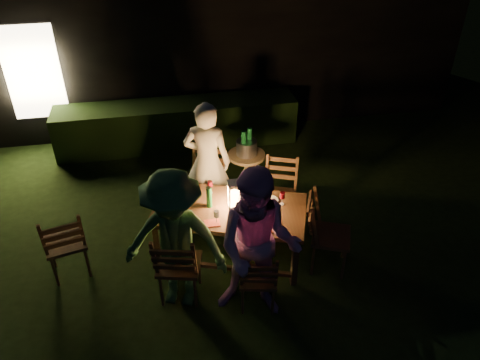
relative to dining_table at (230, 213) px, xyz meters
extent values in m
plane|color=black|center=(0.08, -0.69, -0.69)|extent=(40.00, 40.00, 0.00)
cube|color=black|center=(0.08, 5.51, 0.91)|extent=(10.00, 4.00, 3.20)
cube|color=#FFE5B2|center=(-2.72, 3.52, 0.66)|extent=(0.90, 0.06, 1.60)
cube|color=black|center=(-0.42, 3.06, -0.29)|extent=(4.20, 0.70, 0.80)
cube|color=#4D2B19|center=(0.00, 0.00, 0.05)|extent=(2.04, 1.48, 0.06)
cube|color=#4D2B19|center=(-0.92, -0.07, -0.35)|extent=(0.07, 0.07, 0.68)
cube|color=#4D2B19|center=(-0.66, 0.64, -0.35)|extent=(0.07, 0.07, 0.68)
cube|color=#4D2B19|center=(0.66, -0.64, -0.35)|extent=(0.07, 0.07, 0.68)
cube|color=#4D2B19|center=(0.92, 0.07, -0.35)|extent=(0.07, 0.07, 0.68)
cube|color=#4D2B19|center=(-0.68, -0.55, -0.21)|extent=(0.57, 0.55, 0.04)
cube|color=#4D2B19|center=(-0.73, -0.75, 0.09)|extent=(0.50, 0.27, 0.55)
cube|color=#4D2B19|center=(0.17, -0.86, -0.27)|extent=(0.48, 0.47, 0.04)
cube|color=#4D2B19|center=(0.13, -1.03, -0.01)|extent=(0.43, 0.22, 0.48)
cube|color=#4D2B19|center=(-0.17, 0.86, -0.21)|extent=(0.58, 0.56, 0.04)
cube|color=#4D2B19|center=(-0.11, 1.05, 0.08)|extent=(0.49, 0.29, 0.55)
cube|color=#4D2B19|center=(0.77, 0.52, -0.23)|extent=(0.57, 0.56, 0.04)
cube|color=#4D2B19|center=(0.84, 0.70, 0.05)|extent=(0.47, 0.30, 0.53)
cube|color=#4D2B19|center=(1.18, -0.42, -0.20)|extent=(0.60, 0.62, 0.04)
cube|color=#4D2B19|center=(0.99, -0.34, 0.10)|extent=(0.33, 0.50, 0.56)
cube|color=#4D2B19|center=(-1.99, 0.08, -0.22)|extent=(0.55, 0.54, 0.04)
cube|color=#4D2B19|center=(-1.94, -0.12, 0.08)|extent=(0.49, 0.26, 0.54)
imported|color=silver|center=(-0.15, 0.92, 0.19)|extent=(0.75, 0.61, 1.76)
imported|color=#D391CF|center=(0.15, -0.92, 0.24)|extent=(1.09, 0.97, 1.86)
imported|color=#38703A|center=(-0.70, -0.62, 0.19)|extent=(1.29, 1.00, 1.76)
cube|color=white|center=(0.06, 0.03, 0.09)|extent=(0.15, 0.15, 0.03)
cube|color=white|center=(0.06, 0.03, 0.41)|extent=(0.16, 0.16, 0.03)
cylinder|color=#FF9E3F|center=(0.06, 0.03, 0.21)|extent=(0.09, 0.09, 0.18)
cylinder|color=white|center=(-0.44, 0.39, 0.08)|extent=(0.25, 0.25, 0.01)
cylinder|color=white|center=(-0.59, -0.02, 0.08)|extent=(0.25, 0.25, 0.01)
cylinder|color=white|center=(0.50, 0.06, 0.08)|extent=(0.25, 0.25, 0.01)
cylinder|color=white|center=(0.35, -0.36, 0.08)|extent=(0.25, 0.25, 0.01)
cylinder|color=#0F471E|center=(-0.24, 0.08, 0.22)|extent=(0.07, 0.07, 0.28)
cube|color=red|center=(-0.25, -0.25, 0.08)|extent=(0.18, 0.14, 0.01)
cube|color=red|center=(0.42, -0.47, 0.08)|extent=(0.18, 0.14, 0.01)
cube|color=black|center=(-0.68, -0.07, 0.08)|extent=(0.14, 0.07, 0.01)
cylinder|color=olive|center=(0.47, 1.26, 0.03)|extent=(0.55, 0.55, 0.04)
cylinder|color=olive|center=(0.47, 1.26, -0.33)|extent=(0.06, 0.06, 0.72)
cylinder|color=#A5A8AD|center=(0.47, 1.26, 0.16)|extent=(0.30, 0.30, 0.22)
cylinder|color=#0F471E|center=(0.42, 1.22, 0.21)|extent=(0.07, 0.07, 0.32)
cylinder|color=#0F471E|center=(0.52, 1.30, 0.21)|extent=(0.07, 0.07, 0.32)
camera|label=1|loc=(-0.72, -4.46, 3.54)|focal=35.00mm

